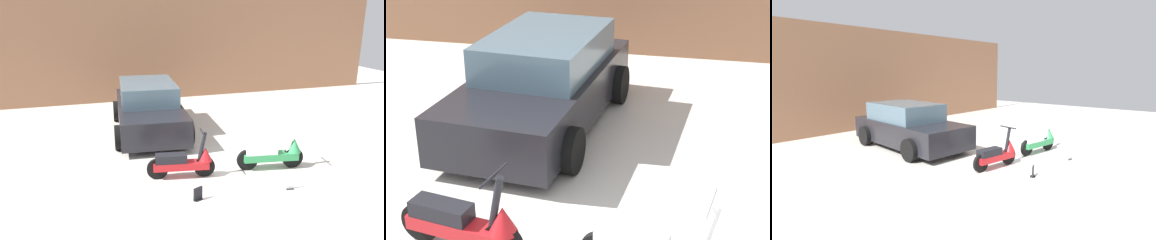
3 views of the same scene
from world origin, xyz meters
TOP-DOWN VIEW (x-y plane):
  - scooter_front_left at (-0.61, 1.18)m, footprint 1.43×0.57m
  - car_rear_left at (-0.71, 4.51)m, footprint 2.29×4.27m

SIDE VIEW (x-z plane):
  - scooter_front_left at x=-0.61m, z-range -0.15..0.86m
  - car_rear_left at x=-0.71m, z-range -0.03..1.37m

